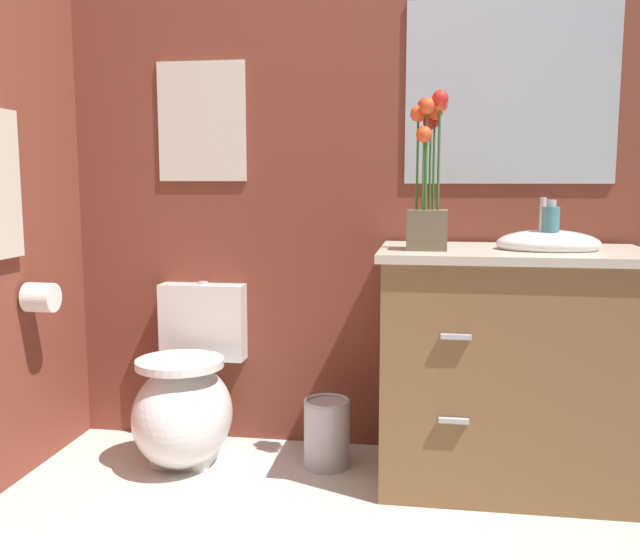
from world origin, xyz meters
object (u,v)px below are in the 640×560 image
at_px(vanity_cabinet, 509,365).
at_px(soap_bottle, 550,228).
at_px(wall_mirror, 510,92).
at_px(toilet_paper_roll, 41,297).
at_px(wall_poster, 202,122).
at_px(flower_vase, 428,189).
at_px(toilet, 187,401).
at_px(trash_bin, 327,433).

height_order(vanity_cabinet, soap_bottle, vanity_cabinet).
height_order(wall_mirror, toilet_paper_roll, wall_mirror).
distance_m(wall_poster, toilet_paper_roll, 0.95).
bearing_deg(wall_mirror, vanity_cabinet, -89.48).
relative_size(flower_vase, wall_poster, 1.13).
xyz_separation_m(wall_poster, wall_mirror, (1.24, 0.00, 0.10)).
distance_m(toilet, wall_poster, 1.14).
bearing_deg(trash_bin, soap_bottle, -6.11).
bearing_deg(trash_bin, toilet_paper_roll, -168.39).
bearing_deg(toilet, soap_bottle, -2.78).
distance_m(vanity_cabinet, wall_mirror, 1.04).
relative_size(flower_vase, trash_bin, 2.01).
height_order(wall_poster, toilet_paper_roll, wall_poster).
height_order(vanity_cabinet, trash_bin, vanity_cabinet).
distance_m(flower_vase, toilet_paper_roll, 1.48).
xyz_separation_m(trash_bin, toilet_paper_roll, (-1.05, -0.22, 0.54)).
bearing_deg(toilet_paper_roll, wall_mirror, 15.07).
xyz_separation_m(flower_vase, soap_bottle, (0.42, 0.03, -0.13)).
relative_size(soap_bottle, wall_mirror, 0.22).
relative_size(vanity_cabinet, wall_mirror, 1.31).
bearing_deg(wall_poster, flower_vase, -21.01).
xyz_separation_m(flower_vase, trash_bin, (-0.37, 0.11, -0.95)).
height_order(soap_bottle, wall_mirror, wall_mirror).
relative_size(vanity_cabinet, soap_bottle, 5.96).
bearing_deg(vanity_cabinet, wall_mirror, 90.52).
height_order(trash_bin, wall_mirror, wall_mirror).
height_order(trash_bin, toilet_paper_roll, toilet_paper_roll).
distance_m(vanity_cabinet, flower_vase, 0.71).
xyz_separation_m(toilet, wall_poster, (0.00, 0.27, 1.11)).
distance_m(flower_vase, soap_bottle, 0.44).
xyz_separation_m(flower_vase, wall_poster, (-0.93, 0.36, 0.27)).
bearing_deg(toilet, toilet_paper_roll, -158.03).
bearing_deg(wall_poster, toilet, -90.00).
height_order(toilet, toilet_paper_roll, toilet_paper_roll).
relative_size(trash_bin, wall_mirror, 0.34).
height_order(toilet, soap_bottle, soap_bottle).
bearing_deg(vanity_cabinet, toilet, 178.78).
bearing_deg(wall_mirror, wall_poster, 180.00).
relative_size(soap_bottle, wall_poster, 0.36).
distance_m(soap_bottle, wall_mirror, 0.61).
xyz_separation_m(wall_poster, toilet_paper_roll, (-0.49, -0.46, -0.67)).
bearing_deg(trash_bin, wall_poster, 156.15).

